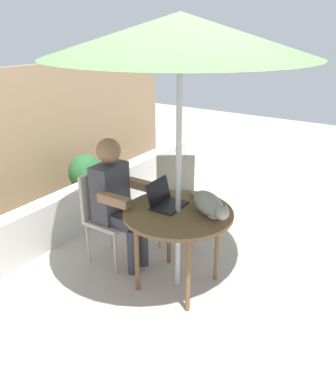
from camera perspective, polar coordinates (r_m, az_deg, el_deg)
ground_plane at (r=3.61m, az=1.37°, el=-13.21°), size 14.00×14.00×0.00m
fence_back at (r=4.65m, az=-22.47°, el=5.56°), size 5.59×0.08×1.74m
planter_wall_low at (r=4.33m, az=-15.64°, el=-3.62°), size 5.03×0.20×0.50m
patio_table at (r=3.26m, az=1.48°, el=-3.92°), size 0.92×0.92×0.73m
patio_umbrella at (r=2.90m, az=1.79°, el=21.90°), size 1.95×1.95×2.23m
chair_occupied at (r=3.77m, az=-9.23°, el=-2.50°), size 0.40×0.40×0.89m
chair_empty at (r=4.11m, az=1.10°, el=0.06°), size 0.55×0.55×0.89m
person_seated at (r=3.60m, az=-7.53°, el=-0.69°), size 0.48×0.48×1.23m
laptop at (r=3.31m, az=-0.64°, el=-0.95°), size 0.31×0.26×0.21m
cat at (r=3.16m, az=6.10°, el=-1.91°), size 0.45×0.54×0.17m
potted_plant_near_fence at (r=4.85m, az=-11.78°, el=1.46°), size 0.42×0.42×0.73m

